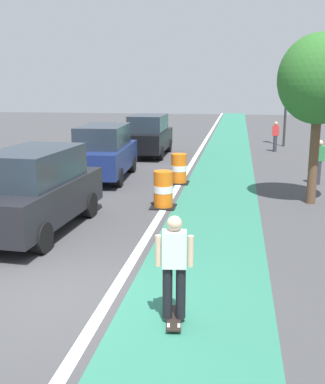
# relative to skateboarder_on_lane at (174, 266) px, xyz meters

# --- Properties ---
(ground_plane) EXTENTS (100.00, 100.00, 0.00)m
(ground_plane) POSITION_rel_skateboarder_on_lane_xyz_m (-2.10, 0.58, -0.91)
(ground_plane) COLOR #424244
(bike_lane_strip) EXTENTS (2.50, 80.00, 0.01)m
(bike_lane_strip) POSITION_rel_skateboarder_on_lane_xyz_m (0.30, 12.58, -0.91)
(bike_lane_strip) COLOR #2D755B
(bike_lane_strip) RESTS_ON ground
(lane_divider_stripe) EXTENTS (0.20, 80.00, 0.01)m
(lane_divider_stripe) POSITION_rel_skateboarder_on_lane_xyz_m (-1.20, 12.58, -0.91)
(lane_divider_stripe) COLOR silver
(lane_divider_stripe) RESTS_ON ground
(skateboarder_on_lane) EXTENTS (0.57, 0.82, 1.69)m
(skateboarder_on_lane) POSITION_rel_skateboarder_on_lane_xyz_m (0.00, 0.00, 0.00)
(skateboarder_on_lane) COLOR black
(skateboarder_on_lane) RESTS_ON ground
(parked_suv_nearest) EXTENTS (2.09, 4.69, 2.04)m
(parked_suv_nearest) POSITION_rel_skateboarder_on_lane_xyz_m (-3.98, 3.99, 0.12)
(parked_suv_nearest) COLOR black
(parked_suv_nearest) RESTS_ON ground
(parked_suv_second) EXTENTS (2.12, 4.70, 2.04)m
(parked_suv_second) POSITION_rel_skateboarder_on_lane_xyz_m (-4.17, 10.61, 0.12)
(parked_suv_second) COLOR navy
(parked_suv_second) RESTS_ON ground
(parked_suv_third) EXTENTS (1.95, 4.62, 2.04)m
(parked_suv_third) POSITION_rel_skateboarder_on_lane_xyz_m (-3.61, 16.72, 0.12)
(parked_suv_third) COLOR black
(parked_suv_third) RESTS_ON ground
(traffic_barrel_front) EXTENTS (0.73, 0.73, 1.09)m
(traffic_barrel_front) POSITION_rel_skateboarder_on_lane_xyz_m (-1.24, 6.69, -0.38)
(traffic_barrel_front) COLOR orange
(traffic_barrel_front) RESTS_ON ground
(traffic_barrel_mid) EXTENTS (0.73, 0.73, 1.09)m
(traffic_barrel_mid) POSITION_rel_skateboarder_on_lane_xyz_m (-1.22, 10.18, -0.38)
(traffic_barrel_mid) COLOR orange
(traffic_barrel_mid) RESTS_ON ground
(traffic_light_corner) EXTENTS (0.41, 0.32, 5.10)m
(traffic_light_corner) POSITION_rel_skateboarder_on_lane_xyz_m (3.51, 21.50, 2.59)
(traffic_light_corner) COLOR #2D2D2D
(traffic_light_corner) RESTS_ON ground
(pedestrian_crossing) EXTENTS (0.34, 0.20, 1.61)m
(pedestrian_crossing) POSITION_rel_skateboarder_on_lane_xyz_m (2.84, 19.17, -0.05)
(pedestrian_crossing) COLOR #33333D
(pedestrian_crossing) RESTS_ON ground
(pedestrian_waiting) EXTENTS (0.34, 0.20, 1.61)m
(pedestrian_waiting) POSITION_rel_skateboarder_on_lane_xyz_m (3.77, 10.81, -0.05)
(pedestrian_waiting) COLOR #33333D
(pedestrian_waiting) RESTS_ON ground
(street_tree_sidewalk) EXTENTS (2.40, 2.40, 5.00)m
(street_tree_sidewalk) POSITION_rel_skateboarder_on_lane_xyz_m (3.13, 7.91, 2.76)
(street_tree_sidewalk) COLOR brown
(street_tree_sidewalk) RESTS_ON ground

